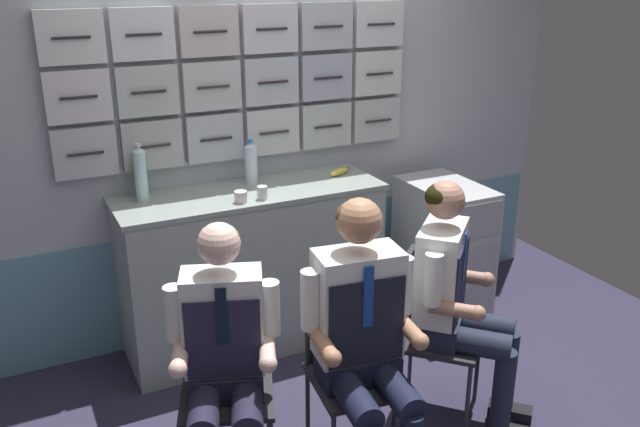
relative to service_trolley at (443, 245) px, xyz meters
The scene contains 15 objects.
galley_bulkhead 1.33m from the service_trolley, 156.70° to the left, with size 4.20×0.14×2.15m.
galley_counter 1.27m from the service_trolley, behind, with size 1.55×0.53×0.99m.
service_trolley is the anchor object (origin of this frame).
folding_chair_left 1.93m from the service_trolley, 155.56° to the right, with size 0.51×0.51×0.85m.
crew_member_left 2.05m from the service_trolley, 152.29° to the right, with size 0.52×0.65×1.24m.
folding_chair_center 1.54m from the service_trolley, 141.95° to the right, with size 0.45×0.45×0.85m.
crew_member_center 1.67m from the service_trolley, 138.10° to the right, with size 0.52×0.66×1.30m.
folding_chair_right 1.11m from the service_trolley, 131.48° to the right, with size 0.57×0.57×0.85m.
crew_member_right 1.16m from the service_trolley, 123.36° to the right, with size 0.64×0.65×1.26m.
water_bottle_short 1.39m from the service_trolley, 166.19° to the left, with size 0.07×0.07×0.27m.
water_bottle_clear 1.98m from the service_trolley, behind, with size 0.07×0.07×0.32m.
sparkling_bottle_green 1.97m from the service_trolley, 168.99° to the left, with size 0.07×0.07×0.26m.
espresso_cup_small 1.36m from the service_trolley, behind, with size 0.06×0.06×0.07m.
coffee_cup_white 1.48m from the service_trolley, behind, with size 0.07×0.07×0.06m.
snack_banana 0.87m from the service_trolley, 161.61° to the left, with size 0.17×0.10×0.04m.
Camera 1 is at (-1.47, -2.39, 2.21)m, focal length 37.95 mm.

